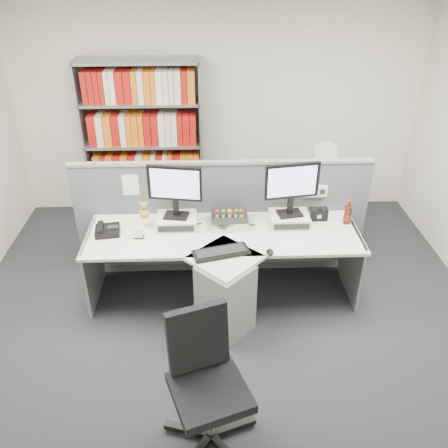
{
  "coord_description": "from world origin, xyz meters",
  "views": [
    {
      "loc": [
        -0.13,
        -2.99,
        3.07
      ],
      "look_at": [
        0.0,
        0.65,
        0.92
      ],
      "focal_mm": 37.79,
      "sensor_mm": 36.0,
      "label": 1
    }
  ],
  "objects_px": {
    "desktop_pc": "(229,220)",
    "cola_bottle": "(348,215)",
    "desk_phone": "(107,230)",
    "shelving_unit": "(145,146)",
    "desk_calendar": "(139,233)",
    "desk_fan": "(325,156)",
    "monitor_left": "(175,187)",
    "speaker": "(318,214)",
    "mouse": "(270,252)",
    "office_chair": "(205,378)",
    "filing_cabinet": "(319,206)",
    "desk": "(224,269)",
    "monitor_right": "(292,185)",
    "keyboard": "(221,252)"
  },
  "relations": [
    {
      "from": "keyboard",
      "to": "speaker",
      "type": "height_order",
      "value": "speaker"
    },
    {
      "from": "desk_phone",
      "to": "desk_fan",
      "type": "xyz_separation_m",
      "value": [
        2.3,
        1.14,
        0.25
      ]
    },
    {
      "from": "mouse",
      "to": "desk_fan",
      "type": "distance_m",
      "value": 1.76
    },
    {
      "from": "office_chair",
      "to": "monitor_right",
      "type": "bearing_deg",
      "value": 64.66
    },
    {
      "from": "keyboard",
      "to": "cola_bottle",
      "type": "height_order",
      "value": "cola_bottle"
    },
    {
      "from": "desk_fan",
      "to": "desk_calendar",
      "type": "bearing_deg",
      "value": -148.31
    },
    {
      "from": "desk_phone",
      "to": "shelving_unit",
      "type": "relative_size",
      "value": 0.13
    },
    {
      "from": "desktop_pc",
      "to": "monitor_right",
      "type": "bearing_deg",
      "value": -0.26
    },
    {
      "from": "desk",
      "to": "cola_bottle",
      "type": "distance_m",
      "value": 1.32
    },
    {
      "from": "desk_phone",
      "to": "desk_calendar",
      "type": "relative_size",
      "value": 2.3
    },
    {
      "from": "keyboard",
      "to": "shelving_unit",
      "type": "bearing_deg",
      "value": 113.72
    },
    {
      "from": "cola_bottle",
      "to": "desk_fan",
      "type": "bearing_deg",
      "value": 91.15
    },
    {
      "from": "cola_bottle",
      "to": "mouse",
      "type": "bearing_deg",
      "value": -148.13
    },
    {
      "from": "shelving_unit",
      "to": "office_chair",
      "type": "relative_size",
      "value": 1.95
    },
    {
      "from": "desktop_pc",
      "to": "shelving_unit",
      "type": "distance_m",
      "value": 1.76
    },
    {
      "from": "filing_cabinet",
      "to": "mouse",
      "type": "bearing_deg",
      "value": -117.43
    },
    {
      "from": "cola_bottle",
      "to": "monitor_left",
      "type": "bearing_deg",
      "value": 179.48
    },
    {
      "from": "monitor_left",
      "to": "keyboard",
      "type": "bearing_deg",
      "value": -50.78
    },
    {
      "from": "desk",
      "to": "desktop_pc",
      "type": "distance_m",
      "value": 0.5
    },
    {
      "from": "desktop_pc",
      "to": "desk_fan",
      "type": "distance_m",
      "value": 1.54
    },
    {
      "from": "desk_phone",
      "to": "desk_calendar",
      "type": "bearing_deg",
      "value": -15.7
    },
    {
      "from": "mouse",
      "to": "cola_bottle",
      "type": "distance_m",
      "value": 0.97
    },
    {
      "from": "keyboard",
      "to": "mouse",
      "type": "xyz_separation_m",
      "value": [
        0.43,
        -0.02,
        0.0
      ]
    },
    {
      "from": "monitor_right",
      "to": "keyboard",
      "type": "height_order",
      "value": "monitor_right"
    },
    {
      "from": "keyboard",
      "to": "mouse",
      "type": "relative_size",
      "value": 5.17
    },
    {
      "from": "cola_bottle",
      "to": "shelving_unit",
      "type": "relative_size",
      "value": 0.13
    },
    {
      "from": "monitor_right",
      "to": "cola_bottle",
      "type": "height_order",
      "value": "monitor_right"
    },
    {
      "from": "speaker",
      "to": "keyboard",
      "type": "bearing_deg",
      "value": -149.6
    },
    {
      "from": "office_chair",
      "to": "desk",
      "type": "bearing_deg",
      "value": 82.61
    },
    {
      "from": "filing_cabinet",
      "to": "desk_fan",
      "type": "relative_size",
      "value": 1.43
    },
    {
      "from": "desk",
      "to": "speaker",
      "type": "height_order",
      "value": "speaker"
    },
    {
      "from": "monitor_right",
      "to": "keyboard",
      "type": "relative_size",
      "value": 1.0
    },
    {
      "from": "monitor_left",
      "to": "desk_fan",
      "type": "distance_m",
      "value": 1.94
    },
    {
      "from": "desktop_pc",
      "to": "cola_bottle",
      "type": "height_order",
      "value": "cola_bottle"
    },
    {
      "from": "cola_bottle",
      "to": "filing_cabinet",
      "type": "distance_m",
      "value": 1.13
    },
    {
      "from": "desk_fan",
      "to": "monitor_left",
      "type": "bearing_deg",
      "value": -148.36
    },
    {
      "from": "desk_phone",
      "to": "office_chair",
      "type": "xyz_separation_m",
      "value": [
        0.92,
        -1.62,
        -0.21
      ]
    },
    {
      "from": "mouse",
      "to": "desk_phone",
      "type": "xyz_separation_m",
      "value": [
        -1.5,
        0.4,
        0.02
      ]
    },
    {
      "from": "desk_phone",
      "to": "cola_bottle",
      "type": "height_order",
      "value": "cola_bottle"
    },
    {
      "from": "cola_bottle",
      "to": "desk_calendar",
      "type": "bearing_deg",
      "value": -174.33
    },
    {
      "from": "mouse",
      "to": "desk_calendar",
      "type": "height_order",
      "value": "desk_calendar"
    },
    {
      "from": "cola_bottle",
      "to": "desk_fan",
      "type": "relative_size",
      "value": 0.51
    },
    {
      "from": "keyboard",
      "to": "speaker",
      "type": "xyz_separation_m",
      "value": [
        0.99,
        0.58,
        0.04
      ]
    },
    {
      "from": "desktop_pc",
      "to": "filing_cabinet",
      "type": "bearing_deg",
      "value": 41.78
    },
    {
      "from": "mouse",
      "to": "shelving_unit",
      "type": "distance_m",
      "value": 2.39
    },
    {
      "from": "desk_calendar",
      "to": "desk_fan",
      "type": "bearing_deg",
      "value": 31.69
    },
    {
      "from": "monitor_left",
      "to": "speaker",
      "type": "distance_m",
      "value": 1.45
    },
    {
      "from": "speaker",
      "to": "filing_cabinet",
      "type": "xyz_separation_m",
      "value": [
        0.25,
        0.95,
        -0.43
      ]
    },
    {
      "from": "desktop_pc",
      "to": "mouse",
      "type": "xyz_separation_m",
      "value": [
        0.33,
        -0.53,
        -0.03
      ]
    },
    {
      "from": "desk_calendar",
      "to": "shelving_unit",
      "type": "height_order",
      "value": "shelving_unit"
    }
  ]
}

